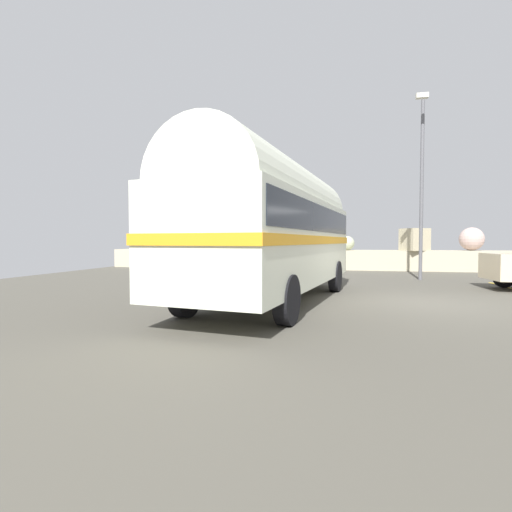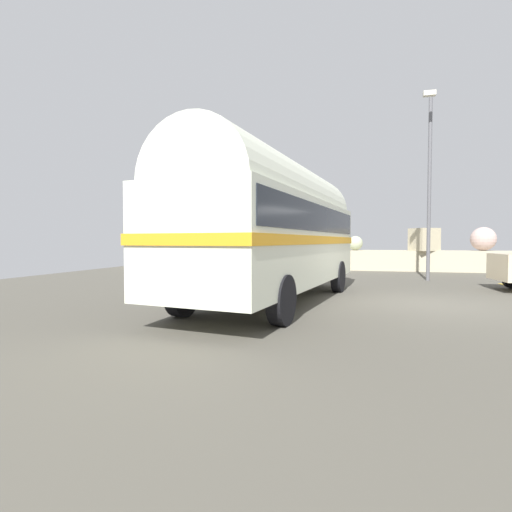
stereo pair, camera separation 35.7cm
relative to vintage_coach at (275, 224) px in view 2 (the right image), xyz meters
name	(u,v)px [view 2 (the right image)]	position (x,y,z in m)	size (l,w,h in m)	color
ground	(426,304)	(3.75, 0.63, -2.04)	(32.00, 26.00, 0.02)	#4F4C43
breakwater	(384,257)	(3.60, 12.39, -1.31)	(31.36, 2.22, 2.45)	#B7AD91
vintage_coach	(275,224)	(0.00, 0.00, 0.00)	(3.77, 8.86, 3.70)	black
lamp_post	(429,179)	(4.84, 6.78, 1.99)	(0.47, 0.96, 7.26)	#5B5B60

